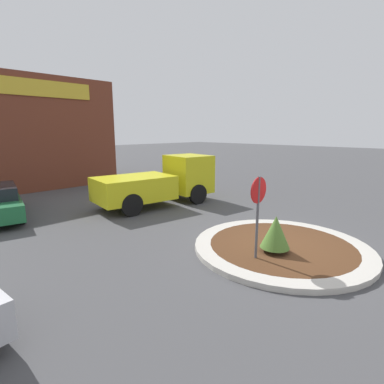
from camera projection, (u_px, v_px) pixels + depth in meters
name	position (u px, v px, depth m)	size (l,w,h in m)	color
ground_plane	(281.00, 249.00, 8.96)	(120.00, 120.00, 0.00)	#474749
traffic_island	(281.00, 247.00, 8.94)	(5.16, 5.16, 0.15)	#BCB7AD
stop_sign	(258.00, 204.00, 7.71)	(0.69, 0.07, 2.36)	#4C4C51
island_shrub	(276.00, 232.00, 8.29)	(0.81, 0.81, 1.04)	brown
utility_truck	(161.00, 182.00, 14.20)	(5.86, 2.84, 2.27)	gold
storefront_building	(9.00, 134.00, 18.40)	(11.17, 6.07, 6.60)	brown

